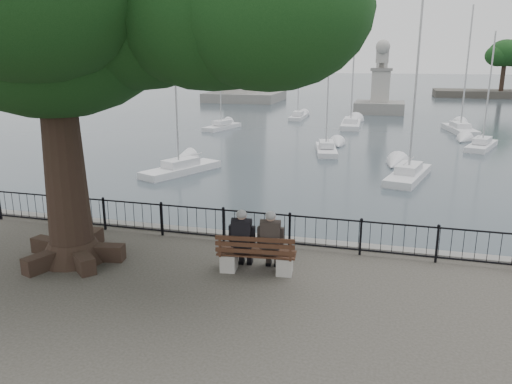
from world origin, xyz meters
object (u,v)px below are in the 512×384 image
(bench, at_px, (256,259))
(lighthouse, at_px, (245,6))
(person_left, at_px, (243,242))
(person_right, at_px, (271,243))
(lion_monument, at_px, (380,95))

(bench, height_order, lighthouse, lighthouse)
(person_left, height_order, person_right, same)
(lighthouse, relative_size, lion_monument, 3.80)
(bench, relative_size, lion_monument, 0.24)
(person_right, xyz_separation_m, lighthouse, (-18.87, 61.24, 11.68))
(bench, relative_size, person_right, 1.23)
(person_right, height_order, lion_monument, lion_monument)
(person_left, bearing_deg, lion_monument, 87.85)
(person_left, height_order, lion_monument, lion_monument)
(person_left, relative_size, lighthouse, 0.05)
(person_right, xyz_separation_m, lion_monument, (1.13, 49.18, 0.31))
(person_right, bearing_deg, bench, -156.18)
(bench, bearing_deg, person_right, 23.82)
(bench, relative_size, person_left, 1.23)
(lion_monument, bearing_deg, bench, -91.71)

